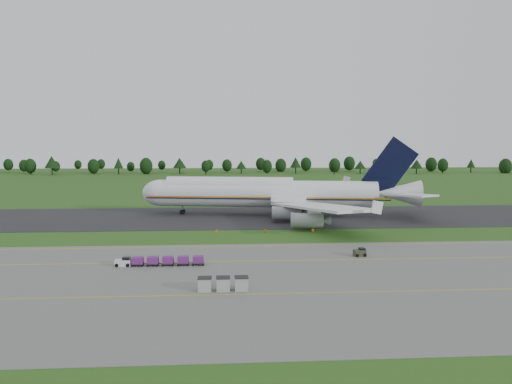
{
  "coord_description": "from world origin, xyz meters",
  "views": [
    {
      "loc": [
        -1.41,
        -102.05,
        19.17
      ],
      "look_at": [
        5.42,
        2.0,
        9.12
      ],
      "focal_mm": 35.0,
      "sensor_mm": 36.0,
      "label": 1
    }
  ],
  "objects": [
    {
      "name": "utility_cart",
      "position": [
        21.79,
        -19.57,
        0.6
      ],
      "size": [
        2.18,
        1.51,
        1.11
      ],
      "color": "#303525",
      "rests_on": "apron"
    },
    {
      "name": "uld_row",
      "position": [
        -1.53,
        -38.18,
        0.96
      ],
      "size": [
        6.61,
        1.81,
        1.79
      ],
      "color": "#9F9F9F",
      "rests_on": "apron"
    },
    {
      "name": "aircraft",
      "position": [
        11.56,
        30.5,
        6.05
      ],
      "size": [
        75.76,
        72.59,
        21.19
      ],
      "color": "white",
      "rests_on": "ground"
    },
    {
      "name": "edge_markers",
      "position": [
        7.64,
        5.06,
        0.27
      ],
      "size": [
        21.55,
        0.3,
        0.6
      ],
      "color": "orange",
      "rests_on": "ground"
    },
    {
      "name": "ground",
      "position": [
        0.0,
        0.0,
        0.0
      ],
      "size": [
        600.0,
        600.0,
        0.0
      ],
      "primitive_type": "plane",
      "color": "#264D17",
      "rests_on": "ground"
    },
    {
      "name": "taxiway",
      "position": [
        0.0,
        28.0,
        0.04
      ],
      "size": [
        300.0,
        40.0,
        0.08
      ],
      "primitive_type": "cube",
      "color": "black",
      "rests_on": "ground"
    },
    {
      "name": "baggage_train",
      "position": [
        -11.7,
        -24.03,
        0.83
      ],
      "size": [
        13.94,
        1.48,
        1.42
      ],
      "color": "silver",
      "rests_on": "apron"
    },
    {
      "name": "apron",
      "position": [
        0.0,
        -34.0,
        0.03
      ],
      "size": [
        300.0,
        52.0,
        0.06
      ],
      "primitive_type": "cube",
      "color": "#61615C",
      "rests_on": "ground"
    },
    {
      "name": "tree_line",
      "position": [
        -1.84,
        219.11,
        6.02
      ],
      "size": [
        526.87,
        20.78,
        11.9
      ],
      "color": "black",
      "rests_on": "ground"
    },
    {
      "name": "apron_markings",
      "position": [
        0.0,
        -26.98,
        0.06
      ],
      "size": [
        300.0,
        30.2,
        0.01
      ],
      "color": "gold",
      "rests_on": "apron"
    }
  ]
}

